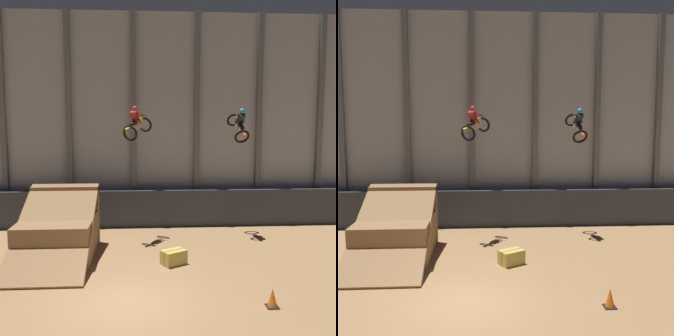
{
  "view_description": "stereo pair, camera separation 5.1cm",
  "coord_description": "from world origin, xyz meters",
  "views": [
    {
      "loc": [
        0.49,
        -11.4,
        5.39
      ],
      "look_at": [
        1.6,
        5.88,
        3.46
      ],
      "focal_mm": 42.0,
      "sensor_mm": 36.0,
      "label": 1
    },
    {
      "loc": [
        0.54,
        -11.4,
        5.39
      ],
      "look_at": [
        1.6,
        5.88,
        3.46
      ],
      "focal_mm": 42.0,
      "sensor_mm": 36.0,
      "label": 2
    }
  ],
  "objects": [
    {
      "name": "dirt_ramp",
      "position": [
        -2.98,
        4.69,
        0.96
      ],
      "size": [
        2.94,
        5.2,
        2.82
      ],
      "color": "#966F48",
      "rests_on": "ground_plane"
    },
    {
      "name": "rider_bike_left_air",
      "position": [
        0.22,
        6.71,
        5.4
      ],
      "size": [
        1.45,
        1.82,
        1.63
      ],
      "rotation": [
        0.28,
        0.0,
        -0.51
      ],
      "color": "black"
    },
    {
      "name": "ground_plane",
      "position": [
        0.0,
        0.0,
        0.0
      ],
      "size": [
        60.0,
        60.0,
        0.0
      ],
      "primitive_type": "plane",
      "color": "#9E754C"
    },
    {
      "name": "traffic_cone_near_ramp",
      "position": [
        4.29,
        -0.52,
        0.28
      ],
      "size": [
        0.36,
        0.36,
        0.58
      ],
      "color": "black",
      "rests_on": "ground_plane"
    },
    {
      "name": "hay_bale_trackside",
      "position": [
        1.65,
        3.24,
        0.28
      ],
      "size": [
        1.08,
        0.98,
        0.57
      ],
      "rotation": [
        0.0,
        0.0,
        0.54
      ],
      "color": "#CCB751",
      "rests_on": "ground_plane"
    },
    {
      "name": "rider_bike_right_air",
      "position": [
        5.08,
        7.2,
        5.39
      ],
      "size": [
        0.91,
        1.84,
        1.7
      ],
      "rotation": [
        0.59,
        0.0,
        0.11
      ],
      "color": "black"
    },
    {
      "name": "arena_back_wall",
      "position": [
        0.0,
        9.77,
        5.62
      ],
      "size": [
        32.0,
        0.4,
        11.24
      ],
      "color": "#A3A8B2",
      "rests_on": "ground_plane"
    },
    {
      "name": "lower_barrier",
      "position": [
        0.0,
        8.84,
        0.97
      ],
      "size": [
        31.36,
        0.2,
        1.95
      ],
      "color": "#383D47",
      "rests_on": "ground_plane"
    }
  ]
}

